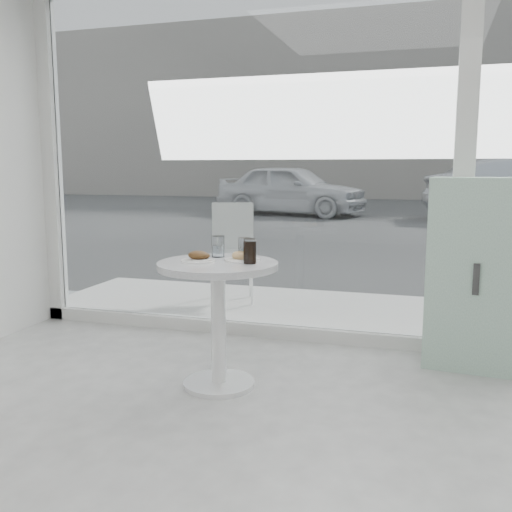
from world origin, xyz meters
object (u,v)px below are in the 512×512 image
(mint_cabinet, at_px, (474,274))
(plate_fritter, at_px, (199,257))
(water_tumbler_a, at_px, (218,248))
(cola_glass, at_px, (250,252))
(water_tumbler_b, at_px, (245,250))
(main_table, at_px, (218,298))
(patio_chair, at_px, (233,245))
(car_white, at_px, (291,190))
(plate_donut, at_px, (242,257))

(mint_cabinet, height_order, plate_fritter, mint_cabinet)
(water_tumbler_a, distance_m, cola_glass, 0.32)
(water_tumbler_b, height_order, cola_glass, cola_glass)
(plate_fritter, xyz_separation_m, water_tumbler_a, (0.04, 0.21, 0.03))
(mint_cabinet, xyz_separation_m, water_tumbler_a, (-1.56, -0.66, 0.20))
(main_table, distance_m, water_tumbler_b, 0.34)
(mint_cabinet, bearing_deg, patio_chair, 155.93)
(main_table, height_order, car_white, car_white)
(patio_chair, xyz_separation_m, water_tumbler_b, (0.75, -1.89, 0.24))
(mint_cabinet, height_order, water_tumbler_a, mint_cabinet)
(car_white, bearing_deg, water_tumbler_a, -156.56)
(car_white, height_order, water_tumbler_b, car_white)
(plate_donut, height_order, water_tumbler_b, water_tumbler_b)
(car_white, height_order, water_tumbler_a, car_white)
(water_tumbler_b, bearing_deg, mint_cabinet, 26.83)
(cola_glass, bearing_deg, water_tumbler_a, 145.88)
(water_tumbler_b, bearing_deg, patio_chair, 111.54)
(car_white, bearing_deg, main_table, -156.42)
(cola_glass, bearing_deg, water_tumbler_b, 118.68)
(plate_donut, distance_m, water_tumbler_b, 0.07)
(patio_chair, xyz_separation_m, plate_donut, (0.75, -1.95, 0.21))
(patio_chair, bearing_deg, car_white, 80.72)
(plate_fritter, xyz_separation_m, plate_donut, (0.24, 0.11, -0.01))
(car_white, bearing_deg, plate_donut, -155.81)
(plate_fritter, distance_m, cola_glass, 0.31)
(mint_cabinet, distance_m, car_white, 12.60)
(water_tumbler_b, relative_size, cola_glass, 0.91)
(cola_glass, bearing_deg, plate_donut, 131.43)
(cola_glass, bearing_deg, car_white, 102.65)
(main_table, bearing_deg, car_white, 101.79)
(main_table, relative_size, cola_glass, 5.31)
(patio_chair, distance_m, cola_glass, 2.21)
(plate_donut, relative_size, water_tumbler_a, 1.64)
(patio_chair, xyz_separation_m, plate_fritter, (0.52, -2.07, 0.21))
(patio_chair, bearing_deg, water_tumbler_b, -88.50)
(patio_chair, relative_size, cola_glass, 6.49)
(plate_fritter, xyz_separation_m, cola_glass, (0.31, 0.03, 0.04))
(mint_cabinet, relative_size, plate_donut, 5.82)
(plate_donut, xyz_separation_m, water_tumbler_b, (-0.01, 0.06, 0.04))
(main_table, height_order, water_tumbler_a, water_tumbler_a)
(plate_donut, bearing_deg, water_tumbler_b, 95.05)
(plate_donut, bearing_deg, water_tumbler_a, 153.32)
(main_table, distance_m, mint_cabinet, 1.71)
(plate_donut, distance_m, water_tumbler_a, 0.22)
(plate_donut, xyz_separation_m, cola_glass, (0.07, -0.08, 0.05))
(mint_cabinet, relative_size, plate_fritter, 6.19)
(car_white, distance_m, plate_donut, 12.95)
(patio_chair, xyz_separation_m, water_tumbler_a, (0.56, -1.86, 0.24))
(water_tumbler_b, bearing_deg, main_table, -126.97)
(water_tumbler_a, height_order, cola_glass, cola_glass)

